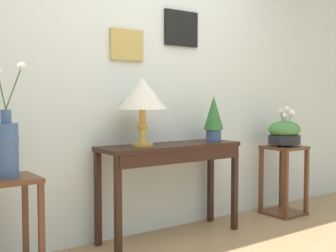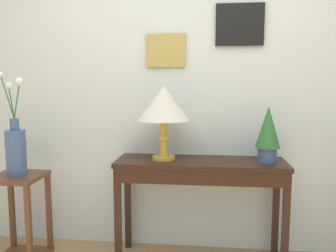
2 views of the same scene
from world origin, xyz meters
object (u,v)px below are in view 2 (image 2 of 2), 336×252
object	(u,v)px
table_lamp	(164,106)
potted_plant_on_console	(268,132)
pedestal_stand_left	(20,218)
console_table	(200,177)
flower_vase_tall_left	(16,146)

from	to	relation	value
table_lamp	potted_plant_on_console	xyz separation A→B (m)	(0.75, -0.00, -0.18)
potted_plant_on_console	table_lamp	bearing A→B (deg)	179.96
table_lamp	potted_plant_on_console	bearing A→B (deg)	-0.04
potted_plant_on_console	pedestal_stand_left	bearing A→B (deg)	-175.93
console_table	flower_vase_tall_left	size ratio (longest dim) A/B	1.64
flower_vase_tall_left	pedestal_stand_left	bearing A→B (deg)	101.65
console_table	potted_plant_on_console	distance (m)	0.58
table_lamp	flower_vase_tall_left	size ratio (longest dim) A/B	0.71
console_table	pedestal_stand_left	distance (m)	1.39
pedestal_stand_left	flower_vase_tall_left	world-z (taller)	flower_vase_tall_left
pedestal_stand_left	flower_vase_tall_left	bearing A→B (deg)	-78.35
console_table	pedestal_stand_left	bearing A→B (deg)	-175.46
pedestal_stand_left	flower_vase_tall_left	distance (m)	0.55
console_table	table_lamp	xyz separation A→B (m)	(-0.27, 0.02, 0.52)
console_table	potted_plant_on_console	bearing A→B (deg)	2.72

